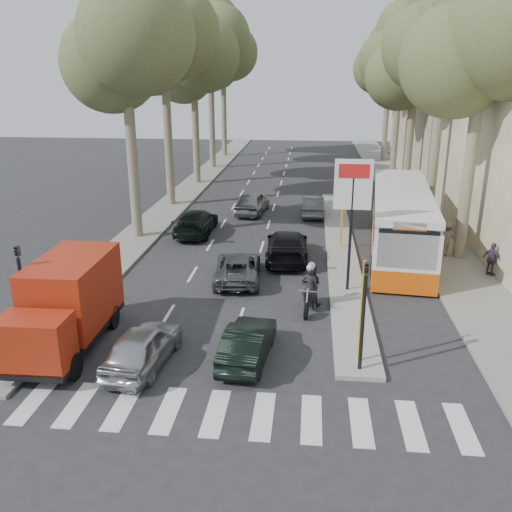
{
  "coord_description": "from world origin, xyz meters",
  "views": [
    {
      "loc": [
        1.57,
        -16.4,
        8.75
      ],
      "look_at": [
        -0.58,
        4.69,
        1.6
      ],
      "focal_mm": 38.0,
      "sensor_mm": 36.0,
      "label": 1
    }
  ],
  "objects": [
    {
      "name": "median_left",
      "position": [
        -8.0,
        28.0,
        0.06
      ],
      "size": [
        2.4,
        64.0,
        0.12
      ],
      "primitive_type": "cube",
      "color": "gray",
      "rests_on": "ground"
    },
    {
      "name": "billboard",
      "position": [
        3.25,
        5.0,
        3.7
      ],
      "size": [
        1.5,
        12.1,
        5.6
      ],
      "color": "yellow",
      "rests_on": "ground"
    },
    {
      "name": "queue_car_a",
      "position": [
        -1.52,
        6.0,
        0.59
      ],
      "size": [
        2.31,
        4.41,
        1.18
      ],
      "primitive_type": "imported",
      "rotation": [
        0.0,
        0.0,
        3.22
      ],
      "color": "#505459",
      "rests_on": "ground"
    },
    {
      "name": "traffic_light_left",
      "position": [
        -7.6,
        -1.0,
        2.49
      ],
      "size": [
        0.16,
        0.41,
        3.6
      ],
      "color": "black",
      "rests_on": "ground"
    },
    {
      "name": "queue_car_b",
      "position": [
        0.52,
        9.08,
        0.72
      ],
      "size": [
        2.18,
        5.02,
        1.44
      ],
      "primitive_type": "imported",
      "rotation": [
        0.0,
        0.0,
        3.18
      ],
      "color": "black",
      "rests_on": "ground"
    },
    {
      "name": "city_bus",
      "position": [
        6.2,
        10.91,
        1.72
      ],
      "size": [
        3.99,
        12.6,
        3.26
      ],
      "rotation": [
        0.0,
        0.0,
        -0.11
      ],
      "color": "#E2520C",
      "rests_on": "ground"
    },
    {
      "name": "ground",
      "position": [
        0.0,
        0.0,
        0.0
      ],
      "size": [
        120.0,
        120.0,
        0.0
      ],
      "primitive_type": "plane",
      "color": "#28282B",
      "rests_on": "ground"
    },
    {
      "name": "tree_l_b",
      "position": [
        -7.97,
        20.11,
        11.07
      ],
      "size": [
        7.4,
        7.2,
        14.88
      ],
      "color": "#6B604C",
      "rests_on": "ground"
    },
    {
      "name": "queue_car_e",
      "position": [
        -4.89,
        13.08,
        0.7
      ],
      "size": [
        1.99,
        4.84,
        1.4
      ],
      "primitive_type": "imported",
      "rotation": [
        0.0,
        0.0,
        3.15
      ],
      "color": "black",
      "rests_on": "ground"
    },
    {
      "name": "tree_r_e",
      "position": [
        9.23,
        42.11,
        10.38
      ],
      "size": [
        7.4,
        7.2,
        14.1
      ],
      "color": "#6B604C",
      "rests_on": "ground"
    },
    {
      "name": "tree_r_d",
      "position": [
        9.13,
        34.11,
        11.07
      ],
      "size": [
        7.4,
        7.2,
        14.88
      ],
      "color": "#6B604C",
      "rests_on": "ground"
    },
    {
      "name": "red_truck",
      "position": [
        -6.3,
        -0.68,
        1.56
      ],
      "size": [
        2.19,
        5.55,
        2.95
      ],
      "rotation": [
        0.0,
        0.0,
        0.02
      ],
      "color": "black",
      "rests_on": "ground"
    },
    {
      "name": "traffic_island",
      "position": [
        3.25,
        11.0,
        0.08
      ],
      "size": [
        1.5,
        26.0,
        0.16
      ],
      "primitive_type": "cube",
      "color": "gray",
      "rests_on": "ground"
    },
    {
      "name": "tree_r_b",
      "position": [
        9.23,
        18.11,
        11.42
      ],
      "size": [
        7.4,
        7.2,
        15.27
      ],
      "color": "#6B604C",
      "rests_on": "ground"
    },
    {
      "name": "pedestrian_far",
      "position": [
        8.35,
        10.1,
        1.02
      ],
      "size": [
        1.19,
        0.59,
        1.79
      ],
      "primitive_type": "imported",
      "rotation": [
        0.0,
        0.0,
        3.07
      ],
      "color": "#685B4E",
      "rests_on": "sidewalk_right"
    },
    {
      "name": "sidewalk_right",
      "position": [
        8.6,
        25.0,
        0.06
      ],
      "size": [
        3.2,
        70.0,
        0.12
      ],
      "primitive_type": "cube",
      "color": "gray",
      "rests_on": "ground"
    },
    {
      "name": "pedestrian_near",
      "position": [
        9.76,
        7.43,
        0.88
      ],
      "size": [
        0.9,
        0.97,
        1.52
      ],
      "primitive_type": "imported",
      "rotation": [
        0.0,
        0.0,
        2.25
      ],
      "color": "#45344E",
      "rests_on": "sidewalk_right"
    },
    {
      "name": "tree_l_c",
      "position": [
        -7.77,
        28.11,
        10.04
      ],
      "size": [
        7.4,
        7.2,
        13.71
      ],
      "color": "#6B604C",
      "rests_on": "ground"
    },
    {
      "name": "motorcycle",
      "position": [
        1.7,
        3.24,
        0.87
      ],
      "size": [
        0.9,
        2.25,
        1.91
      ],
      "rotation": [
        0.0,
        0.0,
        -0.13
      ],
      "color": "black",
      "rests_on": "ground"
    },
    {
      "name": "tree_l_e",
      "position": [
        -7.97,
        44.11,
        10.73
      ],
      "size": [
        7.4,
        7.2,
        14.49
      ],
      "color": "#6B604C",
      "rests_on": "ground"
    },
    {
      "name": "dark_hatchback",
      "position": [
        -0.26,
        -1.0,
        0.61
      ],
      "size": [
        1.63,
        3.8,
        1.22
      ],
      "primitive_type": "imported",
      "rotation": [
        0.0,
        0.0,
        3.05
      ],
      "color": "black",
      "rests_on": "ground"
    },
    {
      "name": "tree_r_a",
      "position": [
        9.13,
        10.11,
        10.38
      ],
      "size": [
        7.4,
        7.2,
        14.1
      ],
      "color": "#6B604C",
      "rests_on": "ground"
    },
    {
      "name": "silver_hatchback",
      "position": [
        -3.5,
        -1.7,
        0.65
      ],
      "size": [
        1.95,
        3.99,
        1.31
      ],
      "primitive_type": "imported",
      "rotation": [
        0.0,
        0.0,
        3.03
      ],
      "color": "#AFB1B8",
      "rests_on": "ground"
    },
    {
      "name": "tree_l_a",
      "position": [
        -7.87,
        12.11,
        10.38
      ],
      "size": [
        7.4,
        7.2,
        14.1
      ],
      "color": "#6B604C",
      "rests_on": "ground"
    },
    {
      "name": "building_far",
      "position": [
        15.5,
        34.0,
        8.0
      ],
      "size": [
        11.0,
        20.0,
        16.0
      ],
      "primitive_type": "cube",
      "color": "#B7A88E",
      "rests_on": "ground"
    },
    {
      "name": "traffic_light_island",
      "position": [
        3.25,
        -1.5,
        2.49
      ],
      "size": [
        0.16,
        0.41,
        3.6
      ],
      "color": "black",
      "rests_on": "ground"
    },
    {
      "name": "queue_car_c",
      "position": [
        -2.21,
        18.23,
        0.73
      ],
      "size": [
        2.22,
        4.49,
        1.47
      ],
      "primitive_type": "imported",
      "rotation": [
        0.0,
        0.0,
        3.03
      ],
      "color": "gray",
      "rests_on": "ground"
    },
    {
      "name": "tree_l_d",
      "position": [
        -7.87,
        36.11,
        11.76
      ],
      "size": [
        7.4,
        7.2,
        15.66
      ],
      "color": "#6B604C",
      "rests_on": "ground"
    },
    {
      "name": "tree_r_c",
      "position": [
        9.03,
        26.11,
        9.69
      ],
      "size": [
        7.4,
        7.2,
        13.32
      ],
      "color": "#6B604C",
      "rests_on": "ground"
    },
    {
      "name": "queue_car_d",
      "position": [
        1.8,
        18.01,
        0.63
      ],
      "size": [
        1.4,
        3.87,
        1.27
      ],
      "primitive_type": "imported",
      "rotation": [
        0.0,
        0.0,
        3.13
      ],
      "color": "#505258",
      "rests_on": "ground"
    }
  ]
}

